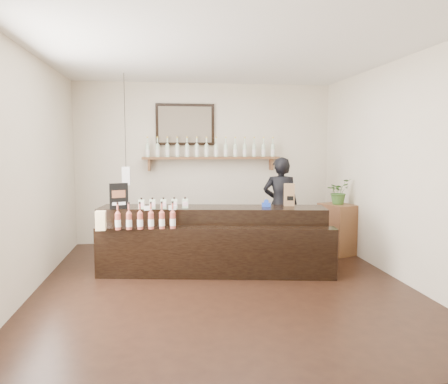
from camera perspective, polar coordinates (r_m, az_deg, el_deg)
ground at (r=5.56m, az=-0.12°, el=-11.85°), size 5.00×5.00×0.00m
room_shell at (r=5.29m, az=-0.13°, el=5.99°), size 5.00×5.00×5.00m
back_wall_decor at (r=7.64m, az=-3.46°, el=6.34°), size 2.66×0.96×1.69m
counter at (r=6.00m, az=-1.52°, el=-6.46°), size 3.16×1.31×1.02m
promo_sign at (r=5.97m, az=-13.57°, el=-0.53°), size 0.24×0.11×0.35m
paper_bag at (r=6.21m, az=8.51°, el=-0.36°), size 0.16×0.13×0.31m
tape_dispenser at (r=6.08m, az=5.55°, el=-1.55°), size 0.13×0.08×0.10m
side_cabinet at (r=7.18m, az=14.59°, el=-4.69°), size 0.56×0.65×0.79m
potted_plant at (r=7.10m, az=14.72°, el=0.05°), size 0.47×0.46×0.40m
shopkeeper at (r=7.08m, az=7.38°, el=-0.84°), size 0.72×0.57×1.73m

